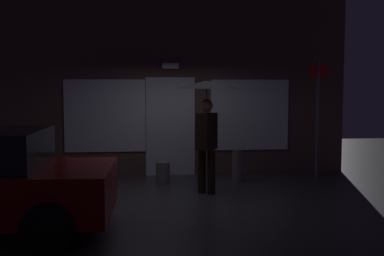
# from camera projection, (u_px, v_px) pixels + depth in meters

# --- Properties ---
(ground_plane) EXTENTS (18.00, 18.00, 0.00)m
(ground_plane) POSITION_uv_depth(u_px,v_px,m) (178.00, 196.00, 9.12)
(ground_plane) COLOR #38353A
(building_facade) EXTENTS (8.06, 0.48, 4.39)m
(building_facade) POSITION_uv_depth(u_px,v_px,m) (170.00, 79.00, 11.26)
(building_facade) COLOR brown
(building_facade) RESTS_ON ground
(person_with_umbrella) EXTENTS (1.19, 1.19, 2.11)m
(person_with_umbrella) POSITION_uv_depth(u_px,v_px,m) (207.00, 106.00, 9.22)
(person_with_umbrella) COLOR black
(person_with_umbrella) RESTS_ON ground
(street_sign_post) EXTENTS (0.40, 0.07, 2.58)m
(street_sign_post) POSITION_uv_depth(u_px,v_px,m) (318.00, 112.00, 10.74)
(street_sign_post) COLOR #595B60
(street_sign_post) RESTS_ON ground
(sidewalk_bollard) EXTENTS (0.28, 0.28, 0.45)m
(sidewalk_bollard) POSITION_uv_depth(u_px,v_px,m) (163.00, 173.00, 10.27)
(sidewalk_bollard) COLOR slate
(sidewalk_bollard) RESTS_ON ground
(sidewalk_bollard_2) EXTENTS (0.23, 0.23, 0.68)m
(sidewalk_bollard_2) POSITION_uv_depth(u_px,v_px,m) (238.00, 166.00, 10.49)
(sidewalk_bollard_2) COLOR slate
(sidewalk_bollard_2) RESTS_ON ground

